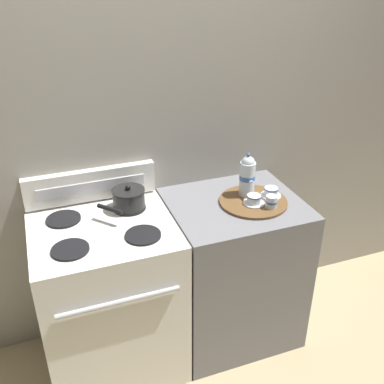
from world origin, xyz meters
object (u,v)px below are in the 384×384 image
at_px(serving_tray, 253,201).
at_px(teacup_right, 271,192).
at_px(teacup_left, 254,200).
at_px(saucepan, 128,198).
at_px(teapot, 247,175).
at_px(creamer_jug, 271,202).
at_px(stove, 110,298).

xyz_separation_m(serving_tray, teacup_right, (0.11, 0.01, 0.03)).
bearing_deg(teacup_left, saucepan, 162.31).
distance_m(teapot, creamer_jug, 0.20).
distance_m(serving_tray, creamer_jug, 0.12).
distance_m(teacup_left, creamer_jug, 0.09).
bearing_deg(teacup_left, creamer_jug, -45.02).
xyz_separation_m(serving_tray, teapot, (-0.00, 0.07, 0.12)).
relative_size(saucepan, teapot, 1.06).
bearing_deg(teacup_left, teacup_right, 19.15).
xyz_separation_m(stove, teapot, (0.79, 0.04, 0.56)).
bearing_deg(saucepan, creamer_jug, -21.00).
relative_size(saucepan, creamer_jug, 3.84).
distance_m(saucepan, teacup_left, 0.65).
relative_size(serving_tray, creamer_jug, 5.42).
height_order(teapot, teacup_right, teapot).
bearing_deg(teacup_left, serving_tray, 67.07).
distance_m(serving_tray, teacup_right, 0.11).
bearing_deg(serving_tray, teacup_right, 5.48).
bearing_deg(serving_tray, teacup_left, -112.93).
bearing_deg(teacup_right, serving_tray, -174.52).
distance_m(teapot, teacup_right, 0.16).
xyz_separation_m(teapot, teacup_left, (-0.01, -0.11, -0.09)).
distance_m(teacup_right, creamer_jug, 0.12).
height_order(saucepan, teapot, teapot).
bearing_deg(saucepan, teapot, -8.18).
distance_m(saucepan, teapot, 0.64).
xyz_separation_m(stove, teacup_right, (0.90, -0.02, 0.48)).
bearing_deg(creamer_jug, teacup_left, 134.98).
height_order(saucepan, serving_tray, saucepan).
relative_size(serving_tray, teacup_left, 3.22).
relative_size(teapot, teacup_left, 2.15).
distance_m(stove, creamer_jug, 0.98).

